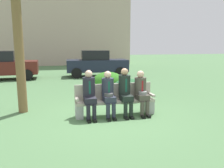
# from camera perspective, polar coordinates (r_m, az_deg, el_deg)

# --- Properties ---
(ground_plane) EXTENTS (80.00, 80.00, 0.00)m
(ground_plane) POSITION_cam_1_polar(r_m,az_deg,el_deg) (6.40, -0.21, -8.46)
(ground_plane) COLOR #4F784A
(park_bench) EXTENTS (2.29, 0.44, 0.90)m
(park_bench) POSITION_cam_1_polar(r_m,az_deg,el_deg) (6.54, 0.73, -4.07)
(park_bench) COLOR #B7AD9E
(park_bench) RESTS_ON ground
(seated_man_leftmost) EXTENTS (0.34, 0.72, 1.33)m
(seated_man_leftmost) POSITION_cam_1_polar(r_m,az_deg,el_deg) (6.21, -5.75, -1.99)
(seated_man_leftmost) COLOR #23232D
(seated_man_leftmost) RESTS_ON ground
(seated_man_centerleft) EXTENTS (0.34, 0.72, 1.29)m
(seated_man_centerleft) POSITION_cam_1_polar(r_m,az_deg,el_deg) (6.30, -0.91, -1.98)
(seated_man_centerleft) COLOR #2D3342
(seated_man_centerleft) RESTS_ON ground
(seated_man_centerright) EXTENTS (0.34, 0.72, 1.36)m
(seated_man_centerright) POSITION_cam_1_polar(r_m,az_deg,el_deg) (6.43, 3.38, -1.40)
(seated_man_centerright) COLOR #1E2823
(seated_man_centerright) RESTS_ON ground
(seated_man_rightmost) EXTENTS (0.34, 0.72, 1.28)m
(seated_man_rightmost) POSITION_cam_1_polar(r_m,az_deg,el_deg) (6.59, 7.47, -1.60)
(seated_man_rightmost) COLOR #4C473D
(seated_man_rightmost) RESTS_ON ground
(shrub_near_bench) EXTENTS (1.39, 1.27, 0.87)m
(shrub_near_bench) POSITION_cam_1_polar(r_m,az_deg,el_deg) (9.78, -0.97, 0.55)
(shrub_near_bench) COLOR #327D20
(shrub_near_bench) RESTS_ON ground
(shrub_mid_lawn) EXTENTS (1.25, 1.15, 0.78)m
(shrub_mid_lawn) POSITION_cam_1_polar(r_m,az_deg,el_deg) (8.43, 4.17, -1.25)
(shrub_mid_lawn) COLOR #295E34
(shrub_mid_lawn) RESTS_ON ground
(parked_car_near) EXTENTS (3.94, 1.78, 1.68)m
(parked_car_near) POSITION_cam_1_polar(r_m,az_deg,el_deg) (14.71, -26.02, 4.26)
(parked_car_near) COLOR #591E19
(parked_car_near) RESTS_ON ground
(parked_car_far) EXTENTS (3.99, 1.91, 1.68)m
(parked_car_far) POSITION_cam_1_polar(r_m,az_deg,el_deg) (14.74, -3.91, 5.23)
(parked_car_far) COLOR #1E2338
(parked_car_far) RESTS_ON ground
(building_backdrop) EXTENTS (13.85, 6.64, 11.06)m
(building_backdrop) POSITION_cam_1_polar(r_m,az_deg,el_deg) (26.39, -12.03, 17.32)
(building_backdrop) COLOR #C0A695
(building_backdrop) RESTS_ON ground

